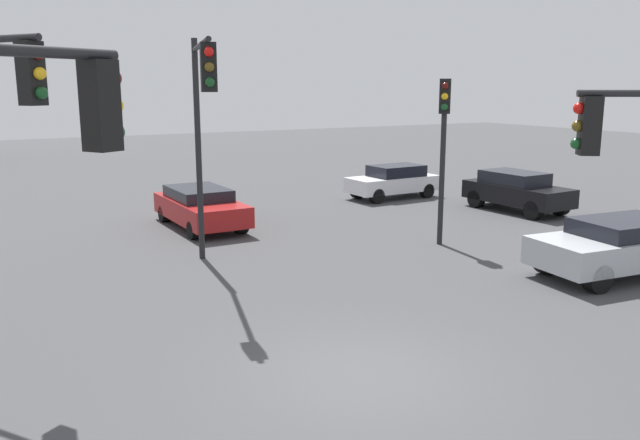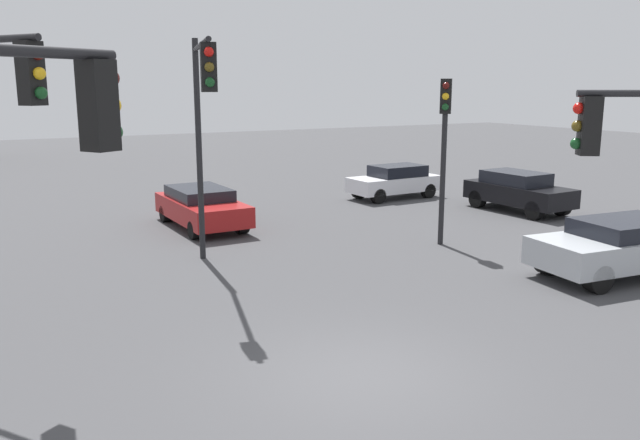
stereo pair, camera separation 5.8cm
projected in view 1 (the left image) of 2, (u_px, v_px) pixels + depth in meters
ground_plane at (364, 376)px, 10.78m from camera, size 109.91×109.91×0.00m
traffic_light_0 at (444, 130)px, 19.00m from camera, size 0.46×0.47×4.92m
traffic_light_3 at (202, 106)px, 15.48m from camera, size 1.29×4.17×5.93m
car_0 at (517, 190)px, 24.73m from camera, size 1.93×4.22×1.51m
car_1 at (621, 245)px, 16.32m from camera, size 4.71×2.44×1.44m
car_2 at (200, 206)px, 21.92m from camera, size 1.97×4.51×1.34m
car_4 at (393, 181)px, 27.63m from camera, size 3.96×1.82×1.40m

